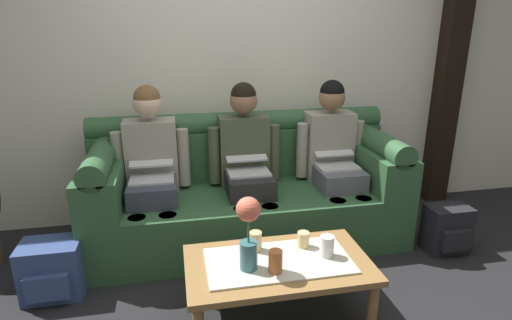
% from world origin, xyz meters
% --- Properties ---
extents(back_wall_patterned, '(6.00, 0.12, 2.90)m').
position_xyz_m(back_wall_patterned, '(0.00, 1.70, 1.45)').
color(back_wall_patterned, silver).
rests_on(back_wall_patterned, ground_plane).
extents(timber_pillar, '(0.20, 0.20, 2.90)m').
position_xyz_m(timber_pillar, '(1.93, 1.58, 1.45)').
color(timber_pillar, black).
rests_on(timber_pillar, ground_plane).
extents(couch, '(2.36, 0.88, 0.96)m').
position_xyz_m(couch, '(0.00, 1.17, 0.37)').
color(couch, '#2D5633').
rests_on(couch, ground_plane).
extents(person_left, '(0.56, 0.67, 1.22)m').
position_xyz_m(person_left, '(-0.70, 1.17, 0.66)').
color(person_left, '#383D4C').
rests_on(person_left, ground_plane).
extents(person_middle, '(0.56, 0.67, 1.22)m').
position_xyz_m(person_middle, '(0.00, 1.17, 0.66)').
color(person_middle, '#232326').
rests_on(person_middle, ground_plane).
extents(person_right, '(0.56, 0.67, 1.22)m').
position_xyz_m(person_right, '(0.70, 1.17, 0.66)').
color(person_right, '#595B66').
rests_on(person_right, ground_plane).
extents(coffee_table, '(1.03, 0.59, 0.38)m').
position_xyz_m(coffee_table, '(0.00, 0.15, 0.33)').
color(coffee_table, olive).
rests_on(coffee_table, ground_plane).
extents(flower_vase, '(0.13, 0.13, 0.41)m').
position_xyz_m(flower_vase, '(-0.18, 0.10, 0.62)').
color(flower_vase, '#336672').
rests_on(flower_vase, coffee_table).
extents(cup_near_left, '(0.07, 0.07, 0.11)m').
position_xyz_m(cup_near_left, '(-0.10, 0.28, 0.44)').
color(cup_near_left, '#DBB77A').
rests_on(cup_near_left, coffee_table).
extents(cup_near_right, '(0.07, 0.07, 0.12)m').
position_xyz_m(cup_near_right, '(-0.04, 0.04, 0.44)').
color(cup_near_right, '#B26633').
rests_on(cup_near_right, coffee_table).
extents(cup_far_center, '(0.08, 0.08, 0.12)m').
position_xyz_m(cup_far_center, '(0.28, 0.14, 0.44)').
color(cup_far_center, silver).
rests_on(cup_far_center, coffee_table).
extents(cup_far_left, '(0.07, 0.07, 0.09)m').
position_xyz_m(cup_far_left, '(0.18, 0.27, 0.43)').
color(cup_far_left, '#DBB77A').
rests_on(cup_far_left, coffee_table).
extents(backpack_right, '(0.32, 0.25, 0.35)m').
position_xyz_m(backpack_right, '(1.43, 0.64, 0.17)').
color(backpack_right, black).
rests_on(backpack_right, ground_plane).
extents(backpack_left, '(0.36, 0.30, 0.36)m').
position_xyz_m(backpack_left, '(-1.32, 0.64, 0.18)').
color(backpack_left, '#33477A').
rests_on(backpack_left, ground_plane).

